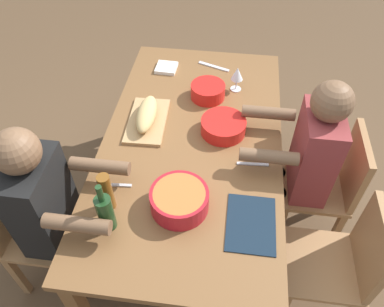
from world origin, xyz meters
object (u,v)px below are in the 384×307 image
object	(u,v)px
serving_bowl_fruit	(179,199)
wine_bottle	(105,212)
chair_far_left	(30,225)
chair_near_left	(340,262)
napkin_stack	(166,68)
cutting_board	(147,121)
beer_bottle	(107,192)
dining_table	(192,149)
serving_bowl_pasta	(223,126)
diner_far_left	(51,206)
serving_bowl_greens	(208,90)
bread_loaf	(147,114)
chair_near_center	(329,183)
wine_glass	(237,75)
diner_near_center	(306,156)

from	to	relation	value
serving_bowl_fruit	wine_bottle	xyz separation A→B (m)	(-0.15, 0.31, 0.05)
chair_far_left	chair_near_left	bearing A→B (deg)	-90.00
wine_bottle	napkin_stack	xyz separation A→B (m)	(1.28, -0.04, -0.10)
cutting_board	beer_bottle	bearing A→B (deg)	175.03
dining_table	serving_bowl_pasta	size ratio (longest dim) A/B	7.21
diner_far_left	serving_bowl_greens	size ratio (longest dim) A/B	5.53
bread_loaf	beer_bottle	xyz separation A→B (m)	(-0.62, 0.05, 0.04)
cutting_board	beer_bottle	world-z (taller)	beer_bottle
serving_bowl_fruit	napkin_stack	xyz separation A→B (m)	(1.13, 0.26, -0.05)
napkin_stack	beer_bottle	bearing A→B (deg)	176.58
dining_table	chair_near_left	xyz separation A→B (m)	(-0.51, -0.83, -0.18)
serving_bowl_fruit	chair_near_center	bearing A→B (deg)	-60.99
chair_near_left	wine_glass	xyz separation A→B (m)	(1.02, 0.61, 0.37)
chair_near_left	serving_bowl_pasta	world-z (taller)	chair_near_left
diner_far_left	serving_bowl_pasta	world-z (taller)	diner_far_left
dining_table	wine_bottle	bearing A→B (deg)	152.89
serving_bowl_greens	wine_bottle	bearing A→B (deg)	160.44
diner_near_center	serving_bowl_fruit	bearing A→B (deg)	125.43
chair_near_left	wine_bottle	world-z (taller)	wine_bottle
serving_bowl_fruit	napkin_stack	world-z (taller)	serving_bowl_fruit
diner_near_center	chair_near_left	size ratio (longest dim) A/B	1.41
serving_bowl_fruit	beer_bottle	bearing A→B (deg)	96.76
cutting_board	serving_bowl_greens	bearing A→B (deg)	-49.13
diner_near_center	serving_bowl_greens	distance (m)	0.73
diner_far_left	serving_bowl_pasta	xyz separation A→B (m)	(0.61, -0.81, 0.09)
napkin_stack	diner_near_center	bearing A→B (deg)	-126.28
chair_near_center	cutting_board	size ratio (longest dim) A/B	2.12
dining_table	serving_bowl_pasta	distance (m)	0.23
diner_near_center	cutting_board	bearing A→B (deg)	82.83
chair_far_left	wine_glass	size ratio (longest dim) A/B	5.12
cutting_board	napkin_stack	bearing A→B (deg)	-1.69
cutting_board	napkin_stack	distance (m)	0.55
chair_far_left	napkin_stack	bearing A→B (deg)	-25.38
chair_far_left	cutting_board	bearing A→B (deg)	-40.81
cutting_board	bread_loaf	distance (m)	0.06
chair_near_center	serving_bowl_fruit	bearing A→B (deg)	119.01
chair_far_left	wine_bottle	size ratio (longest dim) A/B	2.93
cutting_board	bread_loaf	world-z (taller)	bread_loaf
wine_bottle	cutting_board	bearing A→B (deg)	-2.22
serving_bowl_pasta	bread_loaf	size ratio (longest dim) A/B	0.81
beer_bottle	diner_far_left	bearing A→B (deg)	92.54
wine_bottle	napkin_stack	bearing A→B (deg)	-1.99
chair_near_center	chair_far_left	size ratio (longest dim) A/B	1.00
napkin_stack	serving_bowl_fruit	bearing A→B (deg)	-166.90
dining_table	diner_near_center	distance (m)	0.65
chair_far_left	beer_bottle	xyz separation A→B (m)	(0.01, -0.49, 0.37)
serving_bowl_pasta	bread_loaf	distance (m)	0.45
wine_bottle	serving_bowl_fruit	bearing A→B (deg)	-64.54
chair_near_left	serving_bowl_greens	bearing A→B (deg)	40.37
serving_bowl_pasta	bread_loaf	xyz separation A→B (m)	(0.02, 0.45, 0.02)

